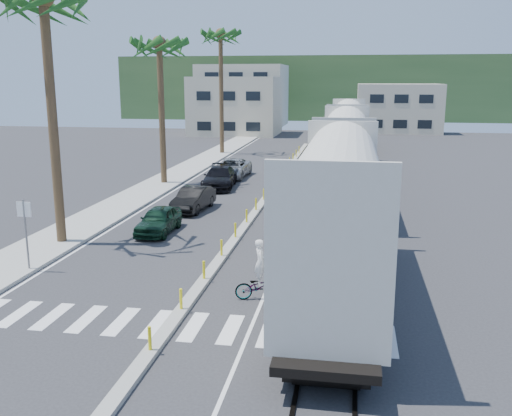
{
  "coord_description": "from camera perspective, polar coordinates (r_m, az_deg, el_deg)",
  "views": [
    {
      "loc": [
        5.42,
        -18.14,
        7.62
      ],
      "look_at": [
        1.29,
        6.39,
        2.0
      ],
      "focal_mm": 40.0,
      "sensor_mm": 36.0,
      "label": 1
    }
  ],
  "objects": [
    {
      "name": "ground",
      "position": [
        20.41,
        -6.65,
        -9.28
      ],
      "size": [
        140.0,
        140.0,
        0.0
      ],
      "primitive_type": "plane",
      "color": "#28282B",
      "rests_on": "ground"
    },
    {
      "name": "sidewalk",
      "position": [
        45.95,
        -8.21,
        3.14
      ],
      "size": [
        3.0,
        90.0,
        0.15
      ],
      "primitive_type": "cube",
      "color": "gray",
      "rests_on": "ground"
    },
    {
      "name": "rails",
      "position": [
        46.76,
        8.94,
        3.23
      ],
      "size": [
        1.56,
        100.0,
        0.06
      ],
      "color": "black",
      "rests_on": "ground"
    },
    {
      "name": "median",
      "position": [
        39.21,
        1.45,
        1.64
      ],
      "size": [
        0.45,
        60.0,
        0.85
      ],
      "color": "gray",
      "rests_on": "ground"
    },
    {
      "name": "crosswalk",
      "position": [
        18.65,
        -8.38,
        -11.51
      ],
      "size": [
        14.0,
        2.2,
        0.01
      ],
      "primitive_type": "cube",
      "color": "silver",
      "rests_on": "ground"
    },
    {
      "name": "lane_markings",
      "position": [
        44.45,
        -0.38,
        2.86
      ],
      "size": [
        9.42,
        90.0,
        0.01
      ],
      "color": "silver",
      "rests_on": "ground"
    },
    {
      "name": "freight_train",
      "position": [
        40.1,
        8.95,
        5.82
      ],
      "size": [
        3.0,
        60.94,
        5.85
      ],
      "color": "beige",
      "rests_on": "ground"
    },
    {
      "name": "palm_trees",
      "position": [
        43.14,
        -9.11,
        16.81
      ],
      "size": [
        3.5,
        37.2,
        13.75
      ],
      "color": "brown",
      "rests_on": "ground"
    },
    {
      "name": "street_sign",
      "position": [
        24.48,
        -22.08,
        -1.56
      ],
      "size": [
        0.6,
        0.08,
        3.0
      ],
      "color": "slate",
      "rests_on": "ground"
    },
    {
      "name": "buildings",
      "position": [
        90.63,
        2.1,
        10.65
      ],
      "size": [
        38.0,
        27.0,
        10.0
      ],
      "color": "beige",
      "rests_on": "ground"
    },
    {
      "name": "hillside",
      "position": [
        118.27,
        7.1,
        11.84
      ],
      "size": [
        80.0,
        20.0,
        12.0
      ],
      "primitive_type": "cube",
      "color": "#385628",
      "rests_on": "ground"
    },
    {
      "name": "car_lead",
      "position": [
        29.28,
        -9.71,
        -1.2
      ],
      "size": [
        1.61,
        3.92,
        1.33
      ],
      "primitive_type": "imported",
      "rotation": [
        0.0,
        0.0,
        -0.01
      ],
      "color": "black",
      "rests_on": "ground"
    },
    {
      "name": "car_second",
      "position": [
        34.0,
        -6.29,
        0.9
      ],
      "size": [
        2.19,
        4.47,
        1.39
      ],
      "primitive_type": "imported",
      "rotation": [
        0.0,
        0.0,
        -0.08
      ],
      "color": "black",
      "rests_on": "ground"
    },
    {
      "name": "car_third",
      "position": [
        41.01,
        -3.67,
        3.06
      ],
      "size": [
        3.05,
        5.59,
        1.51
      ],
      "primitive_type": "imported",
      "rotation": [
        0.0,
        0.0,
        0.09
      ],
      "color": "black",
      "rests_on": "ground"
    },
    {
      "name": "car_rear",
      "position": [
        45.41,
        -2.48,
        3.99
      ],
      "size": [
        2.78,
        5.46,
        1.47
      ],
      "primitive_type": "imported",
      "rotation": [
        0.0,
        0.0,
        -0.03
      ],
      "color": "#9A9C9E",
      "rests_on": "ground"
    },
    {
      "name": "cyclist",
      "position": [
        20.29,
        0.42,
        -7.26
      ],
      "size": [
        1.58,
        2.13,
        2.19
      ],
      "rotation": [
        0.0,
        0.0,
        1.85
      ],
      "color": "#9EA0A5",
      "rests_on": "ground"
    }
  ]
}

